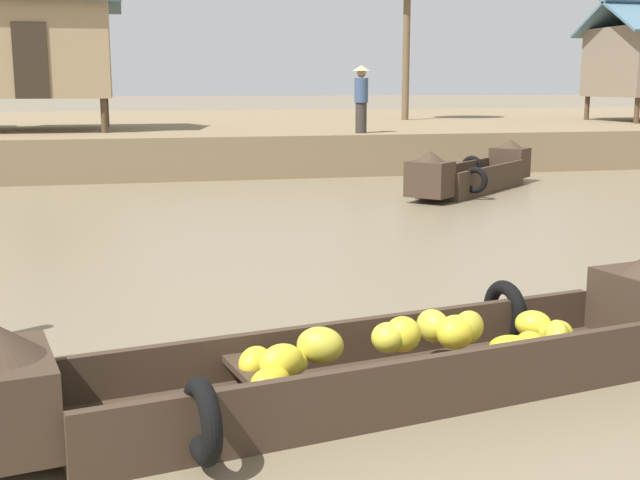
# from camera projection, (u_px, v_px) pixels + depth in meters

# --- Properties ---
(ground_plane) EXTENTS (300.00, 300.00, 0.00)m
(ground_plane) POSITION_uv_depth(u_px,v_px,m) (205.00, 258.00, 10.56)
(ground_plane) COLOR #7A6B51
(riverbank_strip) EXTENTS (160.00, 20.00, 1.01)m
(riverbank_strip) POSITION_uv_depth(u_px,v_px,m) (151.00, 134.00, 28.22)
(riverbank_strip) COLOR #7F6B4C
(riverbank_strip) RESTS_ON ground
(banana_boat) EXTENTS (5.78, 2.28, 0.86)m
(banana_boat) POSITION_uv_depth(u_px,v_px,m) (389.00, 357.00, 5.84)
(banana_boat) COLOR #3D2D21
(banana_boat) RESTS_ON ground
(fishing_skiff_distant) EXTENTS (3.99, 3.74, 0.98)m
(fishing_skiff_distant) POSITION_uv_depth(u_px,v_px,m) (473.00, 174.00, 17.10)
(fishing_skiff_distant) COLOR #3D2D21
(fishing_skiff_distant) RESTS_ON ground
(stilt_house_mid_left) EXTENTS (4.38, 3.94, 4.19)m
(stilt_house_mid_left) POSITION_uv_depth(u_px,v_px,m) (36.00, 45.00, 21.19)
(stilt_house_mid_left) COLOR #4C3826
(stilt_house_mid_left) RESTS_ON riverbank_strip
(vendor_person) EXTENTS (0.44, 0.44, 1.66)m
(vendor_person) POSITION_uv_depth(u_px,v_px,m) (361.00, 95.00, 20.26)
(vendor_person) COLOR #332D28
(vendor_person) RESTS_ON riverbank_strip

